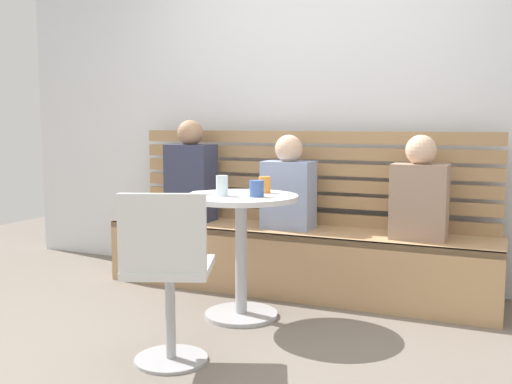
{
  "coord_description": "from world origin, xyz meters",
  "views": [
    {
      "loc": [
        1.38,
        -2.59,
        1.16
      ],
      "look_at": [
        -0.05,
        0.66,
        0.75
      ],
      "focal_mm": 41.68,
      "sensor_mm": 36.0,
      "label": 1
    }
  ],
  "objects": [
    {
      "name": "ground",
      "position": [
        0.0,
        0.0,
        0.0
      ],
      "size": [
        8.0,
        8.0,
        0.0
      ],
      "primitive_type": "plane",
      "color": "#70665B"
    },
    {
      "name": "back_wall",
      "position": [
        0.0,
        1.64,
        1.45
      ],
      "size": [
        5.2,
        0.1,
        2.9
      ],
      "primitive_type": "cube",
      "color": "silver",
      "rests_on": "ground"
    },
    {
      "name": "booth_bench",
      "position": [
        0.0,
        1.2,
        0.22
      ],
      "size": [
        2.7,
        0.52,
        0.44
      ],
      "color": "tan",
      "rests_on": "ground"
    },
    {
      "name": "booth_backrest",
      "position": [
        0.0,
        1.44,
        0.78
      ],
      "size": [
        2.65,
        0.04,
        0.67
      ],
      "color": "#A68157",
      "rests_on": "booth_bench"
    },
    {
      "name": "cafe_table",
      "position": [
        -0.11,
        0.56,
        0.52
      ],
      "size": [
        0.68,
        0.68,
        0.74
      ],
      "color": "#ADADB2",
      "rests_on": "ground"
    },
    {
      "name": "white_chair",
      "position": [
        -0.11,
        -0.25,
        0.46
      ],
      "size": [
        0.52,
        0.52,
        0.85
      ],
      "color": "#ADADB2",
      "rests_on": "ground"
    },
    {
      "name": "person_adult",
      "position": [
        -0.83,
        1.23,
        0.77
      ],
      "size": [
        0.34,
        0.22,
        0.75
      ],
      "color": "#333851",
      "rests_on": "booth_bench"
    },
    {
      "name": "person_child_left",
      "position": [
        0.83,
        1.18,
        0.73
      ],
      "size": [
        0.34,
        0.22,
        0.65
      ],
      "color": "#9E7F6B",
      "rests_on": "booth_bench"
    },
    {
      "name": "person_child_middle",
      "position": [
        -0.05,
        1.21,
        0.72
      ],
      "size": [
        0.34,
        0.22,
        0.64
      ],
      "color": "#8C9EC6",
      "rests_on": "booth_bench"
    },
    {
      "name": "cup_mug_blue",
      "position": [
        0.01,
        0.52,
        0.79
      ],
      "size": [
        0.08,
        0.08,
        0.09
      ],
      "primitive_type": "cylinder",
      "color": "#3D5B9E",
      "rests_on": "cafe_table"
    },
    {
      "name": "cup_glass_tall",
      "position": [
        -0.19,
        0.48,
        0.8
      ],
      "size": [
        0.07,
        0.07,
        0.12
      ],
      "primitive_type": "cylinder",
      "color": "silver",
      "rests_on": "cafe_table"
    },
    {
      "name": "cup_tumbler_orange",
      "position": [
        -0.02,
        0.72,
        0.79
      ],
      "size": [
        0.07,
        0.07,
        0.1
      ],
      "primitive_type": "cylinder",
      "color": "orange",
      "rests_on": "cafe_table"
    },
    {
      "name": "plate_small",
      "position": [
        -0.33,
        0.53,
        0.75
      ],
      "size": [
        0.17,
        0.17,
        0.01
      ],
      "primitive_type": "cylinder",
      "color": "white",
      "rests_on": "cafe_table"
    }
  ]
}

